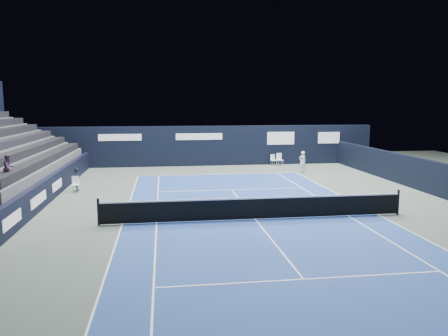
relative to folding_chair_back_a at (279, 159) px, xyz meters
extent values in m
plane|color=#47554B|center=(-5.22, -13.44, -0.56)|extent=(48.00, 48.00, 0.00)
cube|color=navy|center=(-5.22, -15.44, -0.56)|extent=(10.97, 23.77, 0.01)
cube|color=black|center=(5.28, -9.44, 0.34)|extent=(0.30, 22.00, 1.80)
cube|color=white|center=(0.01, -0.09, -0.10)|extent=(0.49, 0.48, 0.04)
cube|color=white|center=(-0.02, 0.11, 0.17)|extent=(0.44, 0.09, 0.52)
cylinder|color=white|center=(0.17, 0.11, -0.33)|extent=(0.02, 0.02, 0.46)
cylinder|color=white|center=(-0.20, 0.06, -0.33)|extent=(0.02, 0.02, 0.46)
cylinder|color=white|center=(0.22, -0.24, -0.33)|extent=(0.02, 0.02, 0.46)
cylinder|color=white|center=(-0.15, -0.29, -0.33)|extent=(0.02, 0.02, 0.46)
cube|color=white|center=(-0.40, 0.25, -0.16)|extent=(0.46, 0.45, 0.04)
cube|color=white|center=(-0.45, 0.42, 0.07)|extent=(0.38, 0.12, 0.46)
cylinder|color=white|center=(-0.28, 0.44, -0.36)|extent=(0.02, 0.02, 0.40)
cylinder|color=white|center=(-0.60, 0.36, -0.36)|extent=(0.02, 0.02, 0.40)
cylinder|color=white|center=(-0.21, 0.14, -0.36)|extent=(0.02, 0.02, 0.40)
cylinder|color=white|center=(-0.53, 0.06, -0.36)|extent=(0.02, 0.02, 0.40)
cube|color=white|center=(-13.83, -8.52, -0.15)|extent=(0.39, 0.37, 0.04)
cube|color=white|center=(-13.83, -8.34, 0.09)|extent=(0.39, 0.03, 0.47)
cylinder|color=white|center=(-13.66, -8.36, -0.36)|extent=(0.02, 0.02, 0.41)
cylinder|color=white|center=(-14.00, -8.36, -0.36)|extent=(0.02, 0.02, 0.41)
cylinder|color=white|center=(-13.66, -8.67, -0.36)|extent=(0.02, 0.02, 0.41)
cylinder|color=white|center=(-14.00, -8.68, -0.36)|extent=(0.02, 0.02, 0.41)
imported|color=black|center=(-13.78, -8.04, 0.09)|extent=(0.33, 0.49, 1.30)
cube|color=white|center=(-5.22, -3.55, -0.55)|extent=(10.97, 0.06, 0.00)
cube|color=white|center=(0.26, -15.44, -0.55)|extent=(0.06, 23.77, 0.00)
cube|color=white|center=(-10.71, -15.44, -0.55)|extent=(0.06, 23.77, 0.00)
cube|color=white|center=(-1.11, -15.44, -0.55)|extent=(0.06, 23.77, 0.00)
cube|color=white|center=(-9.34, -15.44, -0.55)|extent=(0.06, 23.77, 0.00)
cube|color=white|center=(-5.22, -9.04, -0.55)|extent=(8.23, 0.06, 0.00)
cube|color=white|center=(-5.22, -21.84, -0.55)|extent=(8.23, 0.06, 0.00)
cube|color=white|center=(-5.22, -15.44, -0.55)|extent=(0.06, 12.80, 0.00)
cube|color=white|center=(-5.22, -3.70, -0.55)|extent=(0.06, 0.30, 0.00)
cylinder|color=black|center=(1.18, -15.44, -0.01)|extent=(0.10, 0.10, 1.10)
cylinder|color=black|center=(-11.62, -15.44, -0.01)|extent=(0.10, 0.10, 1.10)
cube|color=black|center=(-5.22, -15.44, -0.10)|extent=(12.80, 0.03, 0.86)
cube|color=white|center=(-5.22, -15.44, 0.35)|extent=(12.80, 0.05, 0.06)
cube|color=black|center=(-5.22, 1.06, 0.99)|extent=(26.00, 0.60, 3.10)
cube|color=silver|center=(-12.22, 0.74, 1.74)|extent=(3.20, 0.02, 0.50)
cube|color=silver|center=(-6.22, 0.74, 1.74)|extent=(3.60, 0.02, 0.50)
cube|color=silver|center=(0.28, 0.74, 1.54)|extent=(2.20, 0.02, 1.00)
cube|color=silver|center=(4.28, 0.74, 1.54)|extent=(1.80, 0.02, 0.90)
cube|color=black|center=(-14.72, -9.44, 0.04)|extent=(0.30, 22.00, 1.20)
cube|color=silver|center=(-14.55, -16.44, 0.04)|extent=(0.02, 2.00, 0.45)
cube|color=silver|center=(-14.55, -12.94, 0.04)|extent=(0.02, 2.40, 0.45)
cube|color=silver|center=(-14.55, -9.44, 0.04)|extent=(0.02, 2.00, 0.45)
cube|color=#4D4D50|center=(-15.32, -8.44, 0.26)|extent=(0.90, 16.00, 1.65)
cube|color=#4A4A4C|center=(-16.22, -8.44, 0.49)|extent=(0.90, 16.00, 2.10)
cube|color=#4E4E51|center=(-17.12, -8.44, 0.71)|extent=(0.90, 16.00, 2.55)
cube|color=black|center=(-15.32, -8.44, 1.29)|extent=(0.63, 15.20, 0.40)
cube|color=black|center=(-16.22, -8.44, 1.74)|extent=(0.63, 15.20, 0.40)
cube|color=black|center=(-17.12, -8.44, 2.19)|extent=(0.63, 15.20, 0.40)
imported|color=#4F3356|center=(-15.32, -14.10, 1.65)|extent=(0.60, 0.67, 1.12)
imported|color=white|center=(0.77, -3.32, 0.19)|extent=(0.62, 0.48, 1.50)
cylinder|color=black|center=(0.62, -3.62, 0.49)|extent=(0.03, 0.29, 0.13)
torus|color=black|center=(0.62, -3.87, 0.59)|extent=(0.30, 0.13, 0.29)
camera|label=1|loc=(-9.01, -32.93, 4.27)|focal=35.00mm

